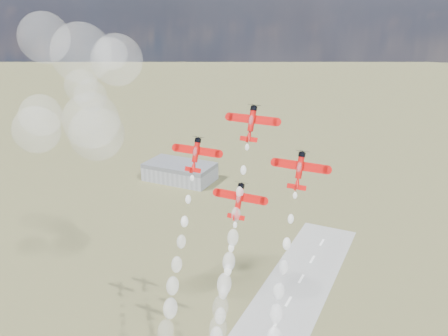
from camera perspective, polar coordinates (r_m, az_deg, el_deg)
hangar at (r=353.07m, az=-5.33°, el=-0.43°), size 50.00×28.00×13.00m
plane_lead at (r=121.15m, az=3.32°, el=5.48°), size 13.20×6.08×8.97m
plane_left at (r=126.33m, az=-3.42°, el=1.71°), size 13.20×6.08×8.97m
plane_right at (r=116.05m, az=9.08°, el=-0.18°), size 13.20×6.08×8.97m
plane_slot at (r=120.60m, az=1.80°, el=-3.88°), size 13.20×6.08×8.97m
smoke_trail_lead at (r=126.55m, az=-0.76°, el=-18.58°), size 5.21×25.62×57.67m
drifted_smoke_cloud at (r=177.98m, az=-17.14°, el=8.69°), size 53.63×36.42×55.00m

